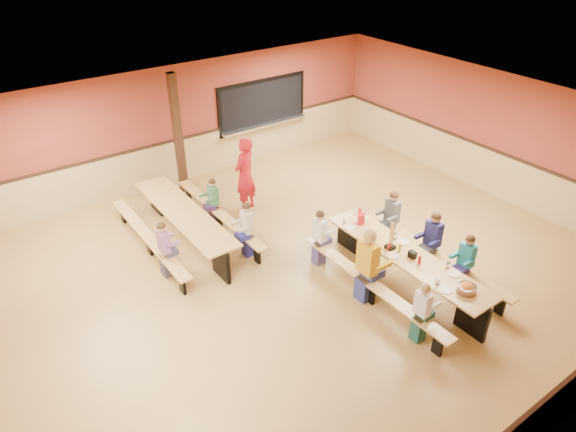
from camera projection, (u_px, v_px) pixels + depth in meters
ground at (292, 273)px, 10.14m from camera, size 12.00×12.00×0.00m
room_envelope at (292, 244)px, 9.78m from camera, size 12.04×10.04×3.02m
kitchen_pass_through at (263, 106)px, 14.11m from camera, size 2.78×0.28×1.38m
structural_post at (178, 135)px, 12.32m from camera, size 0.18×0.18×3.00m
cafeteria_table_main at (405, 263)px, 9.53m from camera, size 1.91×3.70×0.74m
cafeteria_table_second at (184, 220)px, 10.84m from camera, size 1.91×3.70×0.74m
seated_child_white_left at (421, 313)px, 8.31m from camera, size 0.34×0.28×1.14m
seated_adult_yellow at (367, 266)px, 9.12m from camera, size 0.49×0.40×1.46m
seated_child_grey_left at (319, 238)px, 10.13m from camera, size 0.36×0.30×1.20m
seated_child_teal_right at (465, 263)px, 9.41m from camera, size 0.36×0.30×1.19m
seated_child_navy_right at (432, 242)px, 9.94m from camera, size 0.40×0.33×1.28m
seated_child_char_right at (391, 219)px, 10.70m from camera, size 0.38×0.31×1.24m
seated_child_purple_sec at (165, 250)px, 9.79m from camera, size 0.35×0.29×1.18m
seated_child_green_sec at (214, 203)px, 11.37m from camera, size 0.34×0.28×1.15m
seated_child_tan_sec at (247, 230)px, 10.37m from camera, size 0.37×0.30×1.21m
standing_woman at (245, 175)px, 11.80m from camera, size 0.78×0.67×1.81m
punch_pitcher at (361, 219)px, 10.26m from camera, size 0.16×0.16×0.22m
chip_bowl at (467, 288)px, 8.46m from camera, size 0.32×0.32×0.15m
napkin_dispenser at (412, 255)px, 9.29m from camera, size 0.10×0.14×0.13m
condiment_mustard at (400, 248)px, 9.44m from camera, size 0.06×0.06×0.17m
condiment_ketchup at (420, 260)px, 9.12m from camera, size 0.06×0.06×0.17m
table_paddle at (391, 242)px, 9.50m from camera, size 0.16×0.16×0.56m
place_settings at (406, 251)px, 9.39m from camera, size 0.65×3.30×0.11m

